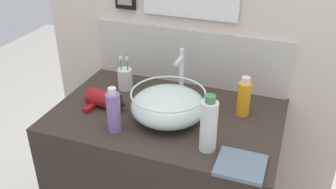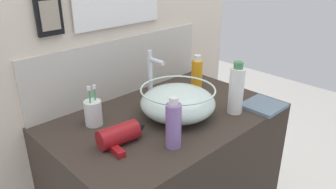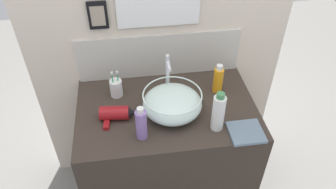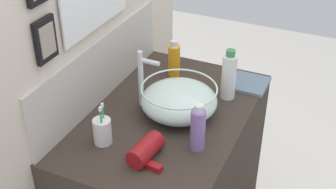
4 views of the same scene
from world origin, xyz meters
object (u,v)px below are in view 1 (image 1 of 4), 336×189
(hair_drier, at_px, (106,100))
(spray_bottle, at_px, (209,125))
(faucet, at_px, (181,73))
(hand_towel, at_px, (241,165))
(lotion_bottle, at_px, (244,98))
(glass_bowl_sink, at_px, (168,105))
(toothbrush_cup, at_px, (125,79))
(shampoo_bottle, at_px, (114,111))

(hair_drier, distance_m, spray_bottle, 0.55)
(faucet, bearing_deg, hand_towel, -46.76)
(hair_drier, distance_m, lotion_bottle, 0.63)
(glass_bowl_sink, relative_size, hand_towel, 1.84)
(faucet, xyz_separation_m, spray_bottle, (0.22, -0.32, -0.04))
(toothbrush_cup, height_order, shampoo_bottle, shampoo_bottle)
(glass_bowl_sink, height_order, lotion_bottle, lotion_bottle)
(toothbrush_cup, bearing_deg, hair_drier, -90.55)
(faucet, distance_m, lotion_bottle, 0.31)
(faucet, distance_m, shampoo_bottle, 0.38)
(faucet, bearing_deg, glass_bowl_sink, -90.00)
(glass_bowl_sink, distance_m, toothbrush_cup, 0.37)
(hair_drier, distance_m, toothbrush_cup, 0.20)
(hair_drier, bearing_deg, glass_bowl_sink, 0.75)
(glass_bowl_sink, xyz_separation_m, faucet, (-0.00, 0.17, 0.08))
(lotion_bottle, bearing_deg, faucet, 176.73)
(hair_drier, bearing_deg, shampoo_bottle, -50.95)
(spray_bottle, xyz_separation_m, shampoo_bottle, (-0.40, -0.01, -0.02))
(faucet, distance_m, hair_drier, 0.37)
(faucet, height_order, shampoo_bottle, faucet)
(glass_bowl_sink, relative_size, shampoo_bottle, 1.63)
(spray_bottle, height_order, hand_towel, spray_bottle)
(hand_towel, bearing_deg, faucet, 133.24)
(glass_bowl_sink, height_order, spray_bottle, spray_bottle)
(glass_bowl_sink, bearing_deg, faucet, 90.00)
(faucet, height_order, lotion_bottle, faucet)
(faucet, relative_size, hair_drier, 1.29)
(shampoo_bottle, bearing_deg, spray_bottle, 1.14)
(glass_bowl_sink, distance_m, faucet, 0.19)
(glass_bowl_sink, bearing_deg, shampoo_bottle, -139.40)
(faucet, bearing_deg, hair_drier, -150.15)
(lotion_bottle, bearing_deg, hand_towel, -80.49)
(spray_bottle, xyz_separation_m, hand_towel, (0.14, -0.06, -0.10))
(lotion_bottle, relative_size, hand_towel, 1.05)
(toothbrush_cup, bearing_deg, faucet, -4.69)
(hair_drier, height_order, toothbrush_cup, toothbrush_cup)
(faucet, distance_m, spray_bottle, 0.39)
(glass_bowl_sink, bearing_deg, toothbrush_cup, 147.12)
(shampoo_bottle, relative_size, hand_towel, 1.13)
(hair_drier, relative_size, lotion_bottle, 1.10)
(faucet, height_order, hair_drier, faucet)
(glass_bowl_sink, distance_m, hand_towel, 0.43)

